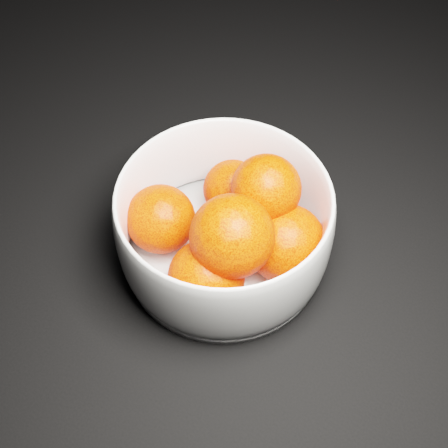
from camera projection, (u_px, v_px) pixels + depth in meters
The scene contains 3 objects.
ground at pixel (277, 97), 0.73m from camera, with size 3.00×3.00×0.00m, color black.
bowl at pixel (224, 227), 0.56m from camera, with size 0.19×0.19×0.09m.
orange_pile at pixel (233, 230), 0.54m from camera, with size 0.17×0.15×0.11m.
Camera 1 is at (0.28, -0.49, 0.49)m, focal length 50.00 mm.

